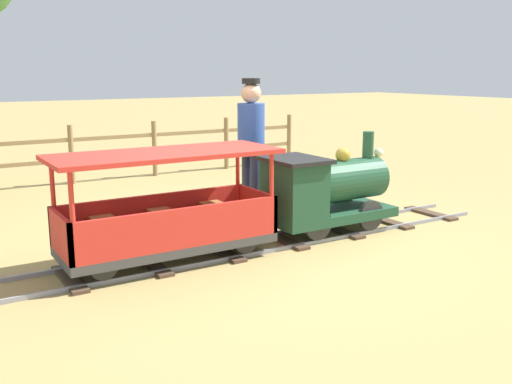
{
  "coord_description": "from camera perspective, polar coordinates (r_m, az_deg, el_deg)",
  "views": [
    {
      "loc": [
        4.66,
        -2.78,
        1.7
      ],
      "look_at": [
        0.0,
        0.08,
        0.55
      ],
      "focal_mm": 40.58,
      "sensor_mm": 36.0,
      "label": 1
    }
  ],
  "objects": [
    {
      "name": "ground_plane",
      "position": [
        5.68,
        -0.72,
        -5.52
      ],
      "size": [
        60.0,
        60.0,
        0.0
      ],
      "primitive_type": "plane",
      "color": "#A38C51"
    },
    {
      "name": "track",
      "position": [
        5.71,
        -0.21,
        -5.27
      ],
      "size": [
        0.72,
        5.7,
        0.04
      ],
      "color": "gray",
      "rests_on": "ground_plane"
    },
    {
      "name": "locomotive",
      "position": [
        6.07,
        6.73,
        0.24
      ],
      "size": [
        0.68,
        1.45,
        1.02
      ],
      "color": "#1E472D",
      "rests_on": "ground_plane"
    },
    {
      "name": "passenger_car",
      "position": [
        5.2,
        -8.72,
        -2.45
      ],
      "size": [
        0.78,
        2.0,
        0.97
      ],
      "color": "#3F3F3F",
      "rests_on": "ground_plane"
    },
    {
      "name": "conductor_person",
      "position": [
        6.42,
        -0.49,
        5.22
      ],
      "size": [
        0.3,
        0.3,
        1.62
      ],
      "color": "#282D47",
      "rests_on": "ground_plane"
    },
    {
      "name": "fence_section",
      "position": [
        9.41,
        -13.77,
        4.1
      ],
      "size": [
        0.08,
        6.78,
        0.9
      ],
      "color": "#93754C",
      "rests_on": "ground_plane"
    }
  ]
}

